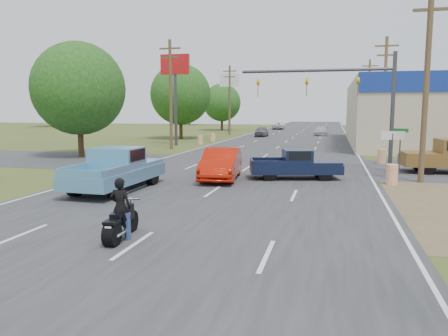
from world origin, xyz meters
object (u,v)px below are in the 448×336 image
(red_convertible, at_px, (221,164))
(blue_pickup, at_px, (118,169))
(rider, at_px, (120,211))
(distant_car_white, at_px, (279,126))
(motorcycle, at_px, (120,224))
(distant_car_silver, at_px, (321,131))
(distant_car_grey, at_px, (262,132))
(navy_pickup, at_px, (297,164))

(red_convertible, bearing_deg, blue_pickup, -139.84)
(rider, distance_m, distant_car_white, 72.24)
(motorcycle, height_order, blue_pickup, blue_pickup)
(distant_car_silver, relative_size, distant_car_white, 0.90)
(distant_car_silver, xyz_separation_m, distant_car_white, (-8.29, 18.26, 0.04))
(blue_pickup, distance_m, distant_car_grey, 41.60)
(motorcycle, relative_size, rider, 1.25)
(distant_car_silver, distance_m, distant_car_white, 20.06)
(distant_car_grey, relative_size, distant_car_white, 0.84)
(motorcycle, distance_m, rider, 0.37)
(distant_car_grey, bearing_deg, red_convertible, -87.01)
(blue_pickup, xyz_separation_m, navy_pickup, (7.71, 5.21, -0.19))
(red_convertible, relative_size, distant_car_silver, 1.13)
(rider, bearing_deg, red_convertible, -93.85)
(red_convertible, xyz_separation_m, blue_pickup, (-3.85, -4.04, 0.17))
(rider, distance_m, distant_car_silver, 54.02)
(red_convertible, relative_size, blue_pickup, 0.83)
(blue_pickup, xyz_separation_m, distant_car_white, (-0.39, 65.03, -0.31))
(motorcycle, xyz_separation_m, rider, (-0.00, 0.05, 0.37))
(distant_car_grey, bearing_deg, navy_pickup, -80.89)
(red_convertible, xyz_separation_m, distant_car_white, (-4.24, 60.98, -0.14))
(motorcycle, distance_m, distant_car_white, 72.29)
(red_convertible, distance_m, navy_pickup, 4.04)
(blue_pickup, bearing_deg, navy_pickup, 35.74)
(distant_car_silver, bearing_deg, distant_car_white, 115.50)
(rider, xyz_separation_m, distant_car_grey, (-3.73, 48.69, -0.15))
(distant_car_white, bearing_deg, red_convertible, 92.65)
(rider, height_order, blue_pickup, blue_pickup)
(motorcycle, relative_size, distant_car_silver, 0.48)
(red_convertible, distance_m, distant_car_grey, 37.74)
(rider, xyz_separation_m, distant_car_white, (-4.17, 72.12, -0.16))
(distant_car_white, bearing_deg, distant_car_silver, 113.09)
(motorcycle, bearing_deg, distant_car_grey, 90.87)
(rider, xyz_separation_m, blue_pickup, (-3.78, 7.10, 0.15))
(red_convertible, bearing_deg, distant_car_white, 87.70)
(navy_pickup, relative_size, distant_car_grey, 1.23)
(distant_car_grey, bearing_deg, rider, -88.40)
(blue_pickup, xyz_separation_m, distant_car_grey, (0.05, 41.60, -0.29))
(distant_car_grey, bearing_deg, distant_car_silver, 30.59)
(red_convertible, height_order, navy_pickup, red_convertible)
(blue_pickup, relative_size, distant_car_white, 1.22)
(distant_car_silver, bearing_deg, navy_pickup, -89.17)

